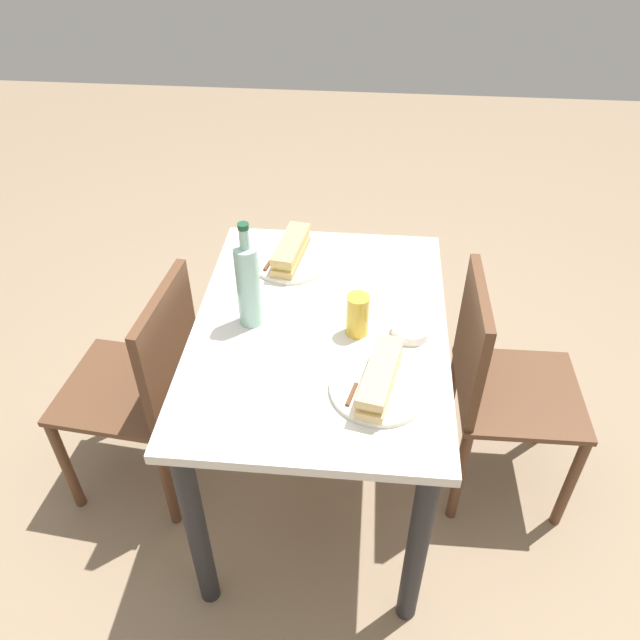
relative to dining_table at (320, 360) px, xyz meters
The scene contains 14 objects.
ground_plane 0.63m from the dining_table, ahead, with size 8.00×8.00×0.00m, color #8C755B.
dining_table is the anchor object (origin of this frame).
chair_far 0.58m from the dining_table, 90.84° to the left, with size 0.44×0.44×0.85m.
chair_near 0.59m from the dining_table, 80.58° to the right, with size 0.41×0.41×0.85m.
plate_near 0.37m from the dining_table, 21.51° to the left, with size 0.26×0.26×0.01m, color silver.
baguette_sandwich_near 0.38m from the dining_table, 21.51° to the left, with size 0.24×0.10×0.07m.
knife_near 0.39m from the dining_table, 30.56° to the left, with size 0.18×0.05×0.01m.
plate_far 0.34m from the dining_table, 144.61° to the right, with size 0.26×0.26×0.01m, color silver.
baguette_sandwich_far 0.36m from the dining_table, 144.61° to the right, with size 0.26×0.12×0.07m.
knife_far 0.31m from the dining_table, 154.81° to the right, with size 0.18×0.05×0.01m.
water_bottle 0.34m from the dining_table, 88.64° to the left, with size 0.07×0.07×0.33m.
beer_glass 0.23m from the dining_table, 101.37° to the right, with size 0.06×0.06×0.13m, color gold.
olive_bowl 0.30m from the dining_table, 93.72° to the right, with size 0.11×0.11×0.03m, color silver.
paper_napkin 0.40m from the dining_table, 42.73° to the right, with size 0.14×0.14×0.00m, color white.
Camera 1 is at (-1.38, -0.13, 1.94)m, focal length 35.25 mm.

